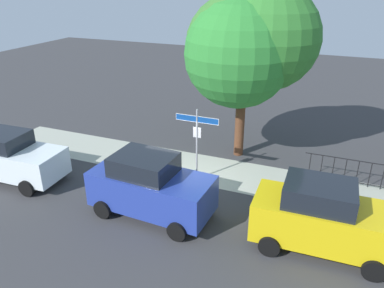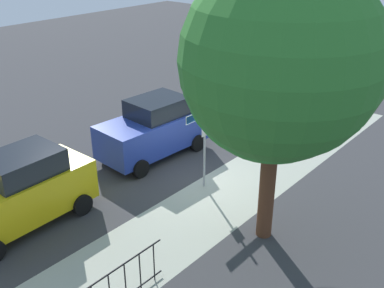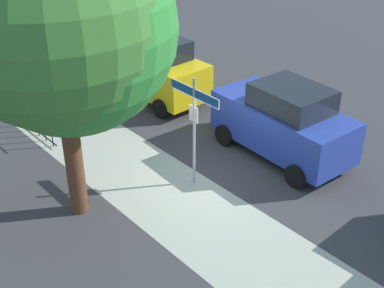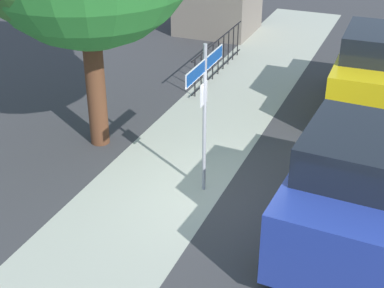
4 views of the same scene
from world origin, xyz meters
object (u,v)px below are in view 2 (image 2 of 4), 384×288
(car_blue, at_px, (154,128))
(shade_tree, at_px, (282,64))
(street_sign, at_px, (205,128))
(car_yellow, at_px, (20,191))
(car_white, at_px, (255,88))

(car_blue, bearing_deg, shade_tree, 78.08)
(shade_tree, bearing_deg, car_blue, -104.90)
(street_sign, bearing_deg, car_blue, -101.13)
(shade_tree, relative_size, car_yellow, 1.77)
(car_white, xyz_separation_m, car_blue, (6.51, -0.08, 0.08))
(car_white, bearing_deg, street_sign, 19.04)
(street_sign, height_order, car_yellow, street_sign)
(car_blue, distance_m, car_yellow, 5.54)
(street_sign, xyz_separation_m, car_blue, (-0.56, -2.85, -1.01))
(shade_tree, height_order, car_yellow, shade_tree)
(car_yellow, bearing_deg, street_sign, 151.65)
(car_yellow, bearing_deg, shade_tree, 123.87)
(shade_tree, xyz_separation_m, car_blue, (-1.58, -5.92, -3.80))
(car_white, bearing_deg, car_blue, -3.04)
(shade_tree, height_order, car_white, shade_tree)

